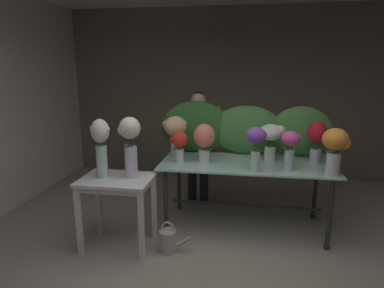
# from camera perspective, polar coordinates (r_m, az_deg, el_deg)

# --- Properties ---
(ground_plane) EXTENTS (7.91, 7.91, 0.00)m
(ground_plane) POSITION_cam_1_polar(r_m,az_deg,el_deg) (4.46, 5.34, -12.19)
(ground_plane) COLOR #9E9384
(wall_back) EXTENTS (5.83, 0.12, 2.91)m
(wall_back) POSITION_cam_1_polar(r_m,az_deg,el_deg) (5.85, 6.90, 8.60)
(wall_back) COLOR #706656
(wall_back) RESTS_ON ground
(wall_left) EXTENTS (0.12, 3.72, 2.91)m
(wall_left) POSITION_cam_1_polar(r_m,az_deg,el_deg) (5.14, -28.95, 6.48)
(wall_left) COLOR beige
(wall_left) RESTS_ON ground
(display_table_glass) EXTENTS (1.97, 0.96, 0.84)m
(display_table_glass) POSITION_cam_1_polar(r_m,az_deg,el_deg) (3.93, 9.33, -4.66)
(display_table_glass) COLOR #A7D2C1
(display_table_glass) RESTS_ON ground
(side_table_white) EXTENTS (0.74, 0.54, 0.78)m
(side_table_white) POSITION_cam_1_polar(r_m,az_deg,el_deg) (3.56, -12.90, -7.48)
(side_table_white) COLOR white
(side_table_white) RESTS_ON ground
(florist) EXTENTS (0.59, 0.24, 1.59)m
(florist) POSITION_cam_1_polar(r_m,az_deg,el_deg) (4.54, 1.08, 1.30)
(florist) COLOR #232328
(florist) RESTS_ON ground
(foliage_backdrop) EXTENTS (2.12, 0.28, 0.66)m
(foliage_backdrop) POSITION_cam_1_polar(r_m,az_deg,el_deg) (4.18, 8.48, 2.57)
(foliage_backdrop) COLOR #2D6028
(foliage_backdrop) RESTS_ON display_table_glass
(vase_violet_freesia) EXTENTS (0.21, 0.21, 0.48)m
(vase_violet_freesia) POSITION_cam_1_polar(r_m,az_deg,el_deg) (3.47, 11.03, 0.21)
(vase_violet_freesia) COLOR silver
(vase_violet_freesia) RESTS_ON display_table_glass
(vase_ivory_peonies) EXTENTS (0.32, 0.27, 0.44)m
(vase_ivory_peonies) POSITION_cam_1_polar(r_m,az_deg,el_deg) (3.90, 13.55, 1.25)
(vase_ivory_peonies) COLOR silver
(vase_ivory_peonies) RESTS_ON display_table_glass
(vase_crimson_tulips) EXTENTS (0.21, 0.21, 0.49)m
(vase_crimson_tulips) POSITION_cam_1_polar(r_m,az_deg,el_deg) (3.98, 20.82, 1.03)
(vase_crimson_tulips) COLOR silver
(vase_crimson_tulips) RESTS_ON display_table_glass
(vase_sunset_roses) EXTENTS (0.27, 0.25, 0.49)m
(vase_sunset_roses) POSITION_cam_1_polar(r_m,az_deg,el_deg) (3.58, 23.63, -0.48)
(vase_sunset_roses) COLOR silver
(vase_sunset_roses) RESTS_ON display_table_glass
(vase_coral_hydrangea) EXTENTS (0.25, 0.25, 0.45)m
(vase_coral_hydrangea) POSITION_cam_1_polar(r_m,az_deg,el_deg) (3.76, 2.15, 0.77)
(vase_coral_hydrangea) COLOR silver
(vase_coral_hydrangea) RESTS_ON display_table_glass
(vase_scarlet_lilies) EXTENTS (0.21, 0.18, 0.38)m
(vase_scarlet_lilies) POSITION_cam_1_polar(r_m,az_deg,el_deg) (3.75, -2.21, 0.18)
(vase_scarlet_lilies) COLOR silver
(vase_scarlet_lilies) RESTS_ON display_table_glass
(vase_fuchsia_ranunculus) EXTENTS (0.21, 0.20, 0.42)m
(vase_fuchsia_ranunculus) POSITION_cam_1_polar(r_m,az_deg,el_deg) (3.62, 16.63, -0.37)
(vase_fuchsia_ranunculus) COLOR silver
(vase_fuchsia_ranunculus) RESTS_ON display_table_glass
(vase_peach_dahlias) EXTENTS (0.30, 0.28, 0.50)m
(vase_peach_dahlias) POSITION_cam_1_polar(r_m,az_deg,el_deg) (4.01, -2.92, 2.43)
(vase_peach_dahlias) COLOR silver
(vase_peach_dahlias) RESTS_ON display_table_glass
(vase_white_roses_tall) EXTENTS (0.22, 0.19, 0.62)m
(vase_white_roses_tall) POSITION_cam_1_polar(r_m,az_deg,el_deg) (3.49, -15.56, -0.06)
(vase_white_roses_tall) COLOR silver
(vase_white_roses_tall) RESTS_ON side_table_white
(vase_cream_lisianthus_tall) EXTENTS (0.23, 0.22, 0.64)m
(vase_cream_lisianthus_tall) POSITION_cam_1_polar(r_m,az_deg,el_deg) (3.42, -10.73, 0.29)
(vase_cream_lisianthus_tall) COLOR silver
(vase_cream_lisianthus_tall) RESTS_ON side_table_white
(watering_can) EXTENTS (0.35, 0.18, 0.34)m
(watering_can) POSITION_cam_1_polar(r_m,az_deg,el_deg) (3.60, -4.14, -16.39)
(watering_can) COLOR #B7B2A8
(watering_can) RESTS_ON ground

